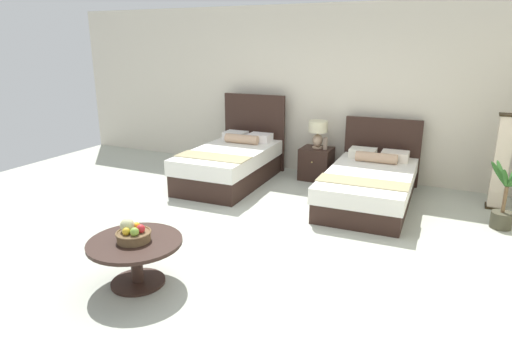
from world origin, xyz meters
TOP-DOWN VIEW (x-y plane):
  - ground_plane at (0.00, 0.00)m, footprint 10.15×9.28m
  - wall_back at (0.00, 2.84)m, footprint 10.15×0.12m
  - bed_near_window at (-1.12, 1.64)m, footprint 1.19×2.07m
  - bed_near_corner at (1.11, 1.64)m, footprint 1.24×2.18m
  - nightstand at (0.07, 2.38)m, footprint 0.50×0.47m
  - table_lamp at (0.07, 2.40)m, footprint 0.31×0.31m
  - vase at (0.22, 2.34)m, footprint 0.07×0.07m
  - coffee_table at (-0.39, -1.57)m, footprint 0.88×0.88m
  - fruit_bowl at (-0.40, -1.57)m, footprint 0.33×0.33m
  - floor_lamp_corner at (2.73, 2.17)m, footprint 0.23×0.23m
  - potted_palm at (2.78, 1.42)m, footprint 0.55×0.52m

SIDE VIEW (x-z plane):
  - ground_plane at x=0.00m, z-range -0.02..0.00m
  - nightstand at x=0.07m, z-range 0.00..0.53m
  - bed_near_corner at x=1.11m, z-range -0.26..0.80m
  - potted_palm at x=2.78m, z-range -0.11..0.73m
  - bed_near_window at x=-1.12m, z-range -0.34..0.99m
  - coffee_table at x=-0.39m, z-range 0.11..0.55m
  - fruit_bowl at x=-0.40m, z-range 0.41..0.62m
  - vase at x=0.22m, z-range 0.53..0.73m
  - floor_lamp_corner at x=2.73m, z-range 0.00..1.30m
  - table_lamp at x=0.07m, z-range 0.60..1.05m
  - wall_back at x=0.00m, z-range 0.00..2.80m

